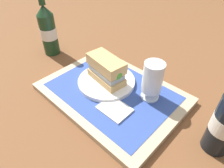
% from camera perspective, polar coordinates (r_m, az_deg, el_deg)
% --- Properties ---
extents(ground_plane, '(3.00, 3.00, 0.00)m').
position_cam_1_polar(ground_plane, '(0.66, 0.00, -3.32)').
color(ground_plane, brown).
extents(tray, '(0.44, 0.32, 0.02)m').
position_cam_1_polar(tray, '(0.65, 0.00, -2.68)').
color(tray, tan).
rests_on(tray, ground_plane).
extents(placemat, '(0.38, 0.27, 0.00)m').
position_cam_1_polar(placemat, '(0.65, 0.00, -1.99)').
color(placemat, '#2D4793').
rests_on(placemat, tray).
extents(plate, '(0.19, 0.19, 0.01)m').
position_cam_1_polar(plate, '(0.67, -1.59, 0.77)').
color(plate, white).
rests_on(plate, placemat).
extents(sandwich, '(0.14, 0.08, 0.08)m').
position_cam_1_polar(sandwich, '(0.64, -1.48, 4.09)').
color(sandwich, tan).
rests_on(sandwich, plate).
extents(beer_glass, '(0.06, 0.06, 0.12)m').
position_cam_1_polar(beer_glass, '(0.59, 11.43, 1.12)').
color(beer_glass, silver).
rests_on(beer_glass, placemat).
extents(napkin_folded, '(0.09, 0.07, 0.01)m').
position_cam_1_polar(napkin_folded, '(0.59, 0.74, -7.10)').
color(napkin_folded, white).
rests_on(napkin_folded, placemat).
extents(second_bottle, '(0.07, 0.07, 0.27)m').
position_cam_1_polar(second_bottle, '(0.87, -17.78, 14.47)').
color(second_bottle, '#19381E').
rests_on(second_bottle, ground_plane).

